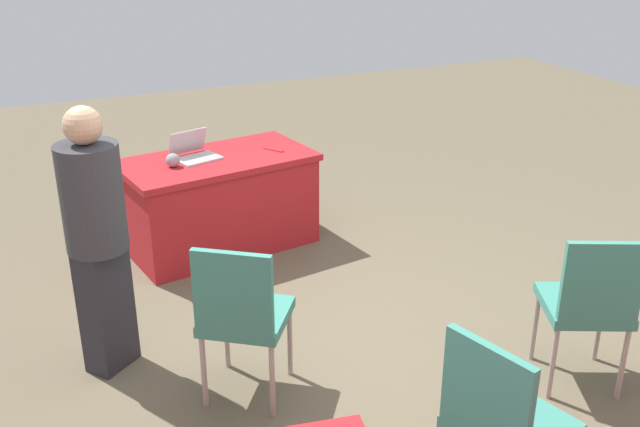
{
  "coord_description": "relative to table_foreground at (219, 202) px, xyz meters",
  "views": [
    {
      "loc": [
        1.65,
        3.38,
        2.52
      ],
      "look_at": [
        0.08,
        -0.11,
        0.9
      ],
      "focal_mm": 40.78,
      "sensor_mm": 36.0,
      "label": 1
    }
  ],
  "objects": [
    {
      "name": "table_foreground",
      "position": [
        0.0,
        0.0,
        0.0
      ],
      "size": [
        1.56,
        0.99,
        0.75
      ],
      "rotation": [
        0.0,
        0.0,
        0.16
      ],
      "color": "#AD1E23",
      "rests_on": "ground"
    },
    {
      "name": "chair_near_front",
      "position": [
        0.46,
        1.96,
        0.18
      ],
      "size": [
        0.61,
        0.61,
        0.96
      ],
      "rotation": [
        0.0,
        0.0,
        2.51
      ],
      "color": "#9E9993",
      "rests_on": "ground"
    },
    {
      "name": "chair_tucked_right",
      "position": [
        -0.24,
        3.25,
        0.19
      ],
      "size": [
        0.54,
        0.54,
        0.97
      ],
      "rotation": [
        0.0,
        0.0,
        1.84
      ],
      "color": "#9E9993",
      "rests_on": "ground"
    },
    {
      "name": "laptop_silver",
      "position": [
        0.16,
        -0.05,
        0.41
      ],
      "size": [
        0.39,
        0.37,
        0.21
      ],
      "rotation": [
        0.0,
        0.0,
        0.29
      ],
      "color": "silver",
      "rests_on": "table_foreground"
    },
    {
      "name": "chair_aisle",
      "position": [
        -1.3,
        2.63,
        0.18
      ],
      "size": [
        0.59,
        0.59,
        0.96
      ],
      "rotation": [
        0.0,
        0.0,
        2.7
      ],
      "color": "#9E9993",
      "rests_on": "ground"
    },
    {
      "name": "person_attendee_standing",
      "position": [
        1.08,
        1.33,
        0.5
      ],
      "size": [
        0.48,
        0.48,
        1.58
      ],
      "rotation": [
        0.0,
        0.0,
        0.66
      ],
      "color": "#26262D",
      "rests_on": "ground"
    },
    {
      "name": "yarn_ball",
      "position": [
        0.36,
        0.08,
        0.42
      ],
      "size": [
        0.1,
        0.1,
        0.1
      ],
      "primitive_type": "sphere",
      "color": "gray",
      "rests_on": "table_foreground"
    },
    {
      "name": "ground_plane",
      "position": [
        -0.2,
        1.79,
        -0.37
      ],
      "size": [
        14.4,
        14.4,
        0.0
      ],
      "primitive_type": "plane",
      "color": "brown"
    },
    {
      "name": "scissors_red",
      "position": [
        -0.47,
        0.01,
        0.37
      ],
      "size": [
        0.13,
        0.17,
        0.01
      ],
      "primitive_type": "cube",
      "rotation": [
        0.0,
        0.0,
        2.13
      ],
      "color": "red",
      "rests_on": "table_foreground"
    }
  ]
}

